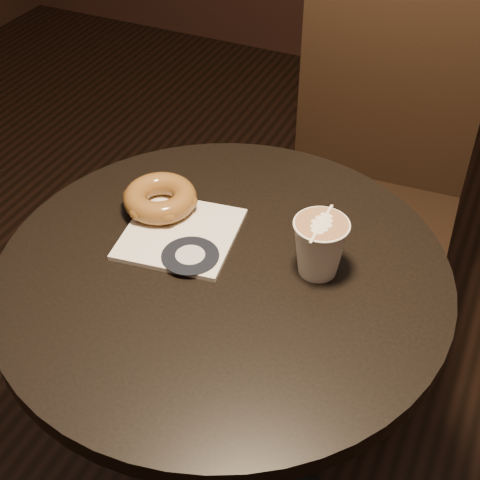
# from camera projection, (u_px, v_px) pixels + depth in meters

# --- Properties ---
(cafe_table) EXTENTS (0.70, 0.70, 0.75)m
(cafe_table) POSITION_uv_depth(u_px,v_px,m) (225.00, 351.00, 1.15)
(cafe_table) COLOR black
(cafe_table) RESTS_ON ground
(chair) EXTENTS (0.44, 0.44, 1.05)m
(chair) POSITION_uv_depth(u_px,v_px,m) (373.00, 162.00, 1.53)
(chair) COLOR black
(chair) RESTS_ON ground
(pastry_bag) EXTENTS (0.20, 0.20, 0.01)m
(pastry_bag) POSITION_uv_depth(u_px,v_px,m) (180.00, 234.00, 1.08)
(pastry_bag) COLOR silver
(pastry_bag) RESTS_ON cafe_table
(doughnut) EXTENTS (0.12, 0.12, 0.04)m
(doughnut) POSITION_uv_depth(u_px,v_px,m) (160.00, 198.00, 1.11)
(doughnut) COLOR brown
(doughnut) RESTS_ON pastry_bag
(latte_cup) EXTENTS (0.08, 0.08, 0.09)m
(latte_cup) POSITION_uv_depth(u_px,v_px,m) (319.00, 247.00, 0.99)
(latte_cup) COLOR white
(latte_cup) RESTS_ON cafe_table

